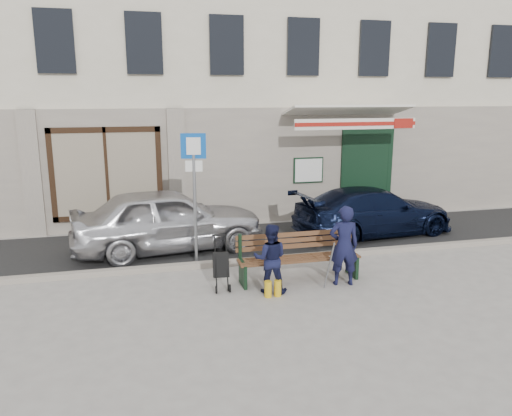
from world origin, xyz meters
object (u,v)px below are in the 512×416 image
object	(u,v)px
man	(344,246)
woman	(270,258)
car_silver	(168,219)
car_navy	(374,211)
bench	(297,258)
parking_sign	(194,177)
stroller	(221,266)

from	to	relation	value
man	woman	size ratio (longest dim) A/B	1.20
woman	man	bearing A→B (deg)	-162.30
car_silver	car_navy	world-z (taller)	car_silver
man	bench	bearing A→B (deg)	-16.66
bench	man	world-z (taller)	man
parking_sign	bench	size ratio (longest dim) A/B	1.16
car_navy	man	world-z (taller)	man
man	stroller	bearing A→B (deg)	2.57
woman	stroller	xyz separation A→B (m)	(-0.85, 0.35, -0.19)
car_navy	parking_sign	xyz separation A→B (m)	(-4.74, -1.22, 1.26)
car_silver	parking_sign	xyz separation A→B (m)	(0.50, -1.11, 1.14)
car_silver	bench	size ratio (longest dim) A/B	1.81
man	car_silver	bearing A→B (deg)	-33.40
car_silver	woman	xyz separation A→B (m)	(1.62, -2.98, -0.10)
car_silver	parking_sign	size ratio (longest dim) A/B	1.56
stroller	man	bearing A→B (deg)	-4.01
stroller	car_silver	bearing A→B (deg)	110.23
car_navy	man	distance (m)	3.75
car_silver	stroller	xyz separation A→B (m)	(0.77, -2.63, -0.29)
car_silver	bench	distance (m)	3.43
man	stroller	xyz separation A→B (m)	(-2.30, 0.32, -0.32)
car_navy	parking_sign	size ratio (longest dim) A/B	1.52
man	woman	world-z (taller)	man
car_silver	bench	xyz separation A→B (m)	(2.28, -2.54, -0.28)
parking_sign	man	world-z (taller)	parking_sign
car_silver	woman	world-z (taller)	car_silver
parking_sign	man	bearing A→B (deg)	-23.56
car_silver	car_navy	bearing A→B (deg)	-96.63
parking_sign	stroller	world-z (taller)	parking_sign
parking_sign	woman	size ratio (longest dim) A/B	2.16
bench	woman	xyz separation A→B (m)	(-0.65, -0.44, 0.19)
car_silver	bench	world-z (taller)	car_silver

